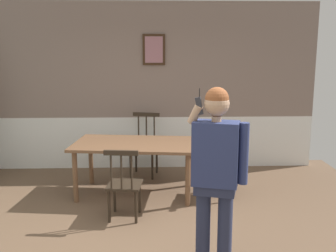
% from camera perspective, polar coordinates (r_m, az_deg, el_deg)
% --- Properties ---
extents(ground_plane, '(6.45, 6.45, 0.00)m').
position_cam_1_polar(ground_plane, '(4.62, -2.07, -16.33)').
color(ground_plane, brown).
extents(room_back_partition, '(5.68, 0.17, 2.88)m').
position_cam_1_polar(room_back_partition, '(7.07, -2.19, 5.16)').
color(room_back_partition, gray).
rests_on(room_back_partition, ground_plane).
extents(dining_table, '(1.86, 1.20, 0.77)m').
position_cam_1_polar(dining_table, '(5.85, -4.65, -3.18)').
color(dining_table, brown).
rests_on(dining_table, ground_plane).
extents(chair_near_window, '(0.50, 0.50, 0.93)m').
position_cam_1_polar(chair_near_window, '(5.84, 7.77, -5.52)').
color(chair_near_window, black).
rests_on(chair_near_window, ground_plane).
extents(chair_by_doorway, '(0.46, 0.46, 0.93)m').
position_cam_1_polar(chair_by_doorway, '(5.08, -6.25, -8.19)').
color(chair_by_doorway, '#2D2319').
rests_on(chair_by_doorway, ground_plane).
extents(chair_at_table_head, '(0.54, 0.54, 1.04)m').
position_cam_1_polar(chair_at_table_head, '(6.75, -3.37, -2.95)').
color(chair_at_table_head, '#2D2319').
rests_on(chair_at_table_head, ground_plane).
extents(person_figure, '(0.57, 0.34, 1.78)m').
position_cam_1_polar(person_figure, '(3.81, 6.82, -5.61)').
color(person_figure, '#282E49').
rests_on(person_figure, ground_plane).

